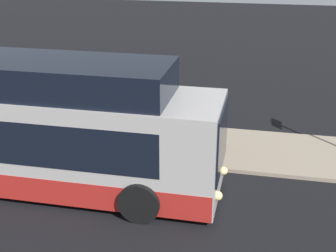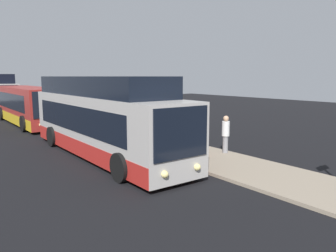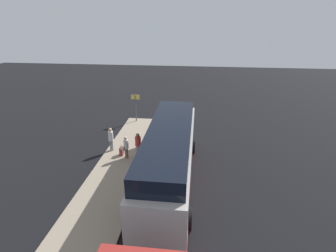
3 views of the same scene
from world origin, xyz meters
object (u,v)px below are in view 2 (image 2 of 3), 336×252
at_px(bus_lead, 102,121).
at_px(passenger_boarding, 190,135).
at_px(passenger_waiting, 226,132).
at_px(suitcase, 202,147).
at_px(bus_second, 28,105).
at_px(passenger_with_bags, 183,137).

distance_m(bus_lead, passenger_boarding, 4.15).
xyz_separation_m(passenger_waiting, suitcase, (-0.60, -0.90, -0.67)).
height_order(bus_second, passenger_waiting, bus_second).
distance_m(passenger_waiting, suitcase, 1.27).
xyz_separation_m(bus_lead, passenger_waiting, (3.42, 4.61, -0.56)).
distance_m(passenger_boarding, passenger_with_bags, 0.86).
bearing_deg(passenger_boarding, suitcase, 5.65).
relative_size(bus_lead, bus_second, 0.99).
xyz_separation_m(bus_lead, suitcase, (2.82, 3.71, -1.23)).
height_order(bus_second, suitcase, bus_second).
bearing_deg(passenger_waiting, passenger_with_bags, -87.75).
height_order(bus_lead, passenger_with_bags, bus_lead).
distance_m(bus_lead, passenger_waiting, 5.77).
bearing_deg(passenger_boarding, passenger_waiting, 8.93).
bearing_deg(bus_second, passenger_boarding, 11.86).
bearing_deg(passenger_waiting, suitcase, -106.85).
xyz_separation_m(passenger_boarding, suitcase, (0.35, 0.44, -0.58)).
distance_m(bus_second, passenger_boarding, 15.91).
bearing_deg(suitcase, passenger_with_bags, -87.16).
relative_size(passenger_waiting, passenger_with_bags, 1.03).
relative_size(passenger_with_bags, suitcase, 2.06).
bearing_deg(bus_lead, passenger_with_bags, 41.21).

